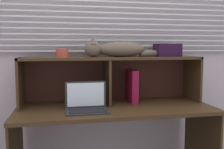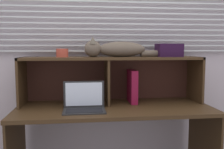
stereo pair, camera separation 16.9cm
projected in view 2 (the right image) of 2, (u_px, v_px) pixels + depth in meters
The scene contains 9 objects.
back_panel_with_blinds at pixel (109, 47), 2.44m from camera, with size 4.40×0.08×2.50m.
desk at pixel (114, 122), 2.14m from camera, with size 1.64×0.66×0.76m.
hutch_shelf_unit at pixel (111, 70), 2.27m from camera, with size 1.58×0.34×0.41m.
cat at pixel (116, 49), 2.23m from camera, with size 0.75×0.16×0.18m.
laptop at pixel (84, 104), 2.00m from camera, with size 0.33×0.22×0.23m.
binder_upright at pixel (132, 86), 2.28m from camera, with size 0.06×0.24×0.30m, color maroon.
book_stack at pixel (83, 102), 2.23m from camera, with size 0.20×0.23×0.03m.
small_basket at pixel (62, 53), 2.17m from camera, with size 0.10×0.10×0.07m, color #B44330.
storage_box at pixel (169, 50), 2.28m from camera, with size 0.22×0.17×0.12m, color black.
Camera 2 is at (-0.27, -1.89, 1.25)m, focal length 40.35 mm.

